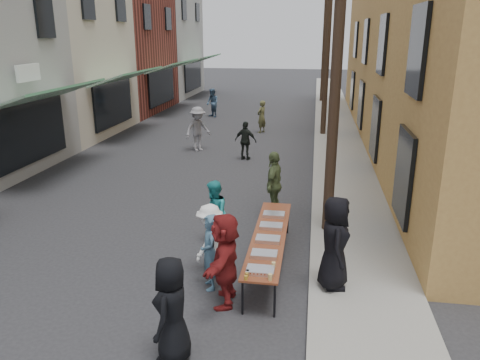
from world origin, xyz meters
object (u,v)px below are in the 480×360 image
(utility_pole_far, at_px, (325,38))
(catering_tray_sausage, at_px, (260,270))
(utility_pole_mid, at_px, (328,41))
(guest_front_a, at_px, (172,310))
(utility_pole_near, at_px, (338,50))
(guest_front_c, at_px, (214,213))
(server, at_px, (335,243))
(serving_table, at_px, (269,237))

(utility_pole_far, bearing_deg, catering_tray_sausage, -92.65)
(utility_pole_mid, bearing_deg, guest_front_a, -98.05)
(utility_pole_near, xyz_separation_m, guest_front_c, (-2.70, -1.15, -3.71))
(catering_tray_sausage, bearing_deg, utility_pole_far, 87.35)
(catering_tray_sausage, height_order, guest_front_c, guest_front_c)
(catering_tray_sausage, bearing_deg, utility_pole_mid, 85.34)
(catering_tray_sausage, relative_size, guest_front_a, 0.29)
(utility_pole_far, distance_m, guest_front_c, 25.56)
(guest_front_c, height_order, server, server)
(utility_pole_mid, bearing_deg, utility_pole_near, -90.00)
(serving_table, bearing_deg, utility_pole_near, 58.56)
(utility_pole_far, relative_size, guest_front_c, 5.67)
(utility_pole_far, bearing_deg, guest_front_a, -94.77)
(catering_tray_sausage, bearing_deg, guest_front_a, -126.44)
(utility_pole_near, xyz_separation_m, catering_tray_sausage, (-1.28, -3.75, -3.71))
(guest_front_a, height_order, server, server)
(utility_pole_mid, bearing_deg, serving_table, -95.20)
(utility_pole_far, xyz_separation_m, guest_front_c, (-2.70, -25.15, -3.71))
(utility_pole_mid, distance_m, guest_front_c, 13.93)
(utility_pole_mid, relative_size, utility_pole_far, 1.00)
(utility_pole_near, height_order, serving_table, utility_pole_near)
(catering_tray_sausage, height_order, guest_front_a, guest_front_a)
(utility_pole_mid, height_order, utility_pole_far, same)
(utility_pole_far, xyz_separation_m, guest_front_a, (-2.45, -29.33, -3.64))
(utility_pole_near, bearing_deg, utility_pole_far, 90.00)
(guest_front_a, relative_size, guest_front_c, 1.09)
(catering_tray_sausage, distance_m, guest_front_c, 2.96)
(utility_pole_near, relative_size, guest_front_a, 5.22)
(guest_front_c, bearing_deg, utility_pole_far, 162.58)
(serving_table, height_order, guest_front_c, guest_front_c)
(utility_pole_near, relative_size, catering_tray_sausage, 18.00)
(guest_front_a, relative_size, server, 0.93)
(utility_pole_far, distance_m, guest_front_a, 29.65)
(utility_pole_far, height_order, guest_front_a, utility_pole_far)
(guest_front_a, bearing_deg, utility_pole_near, 161.09)
(serving_table, relative_size, catering_tray_sausage, 8.00)
(utility_pole_near, height_order, utility_pole_mid, same)
(utility_pole_far, distance_m, catering_tray_sausage, 28.02)
(utility_pole_mid, relative_size, guest_front_a, 5.22)
(serving_table, height_order, guest_front_a, guest_front_a)
(guest_front_a, xyz_separation_m, guest_front_c, (-0.25, 4.18, -0.07))
(utility_pole_mid, relative_size, guest_front_c, 5.67)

